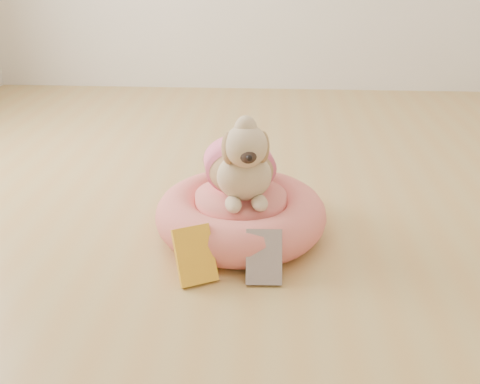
# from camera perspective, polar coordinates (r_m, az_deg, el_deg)

# --- Properties ---
(floor) EXTENTS (4.50, 4.50, 0.00)m
(floor) POSITION_cam_1_polar(r_m,az_deg,el_deg) (2.19, -1.80, -2.72)
(floor) COLOR tan
(floor) RESTS_ON ground
(pet_bed) EXTENTS (0.65, 0.65, 0.17)m
(pet_bed) POSITION_cam_1_polar(r_m,az_deg,el_deg) (2.03, 0.09, -2.40)
(pet_bed) COLOR #EC5C64
(pet_bed) RESTS_ON floor
(dog) EXTENTS (0.40, 0.51, 0.34)m
(dog) POSITION_cam_1_polar(r_m,az_deg,el_deg) (1.94, 0.11, 4.53)
(dog) COLOR brown
(dog) RESTS_ON pet_bed
(book_yellow) EXTENTS (0.16, 0.15, 0.18)m
(book_yellow) POSITION_cam_1_polar(r_m,az_deg,el_deg) (1.76, -4.84, -6.72)
(book_yellow) COLOR #F5F619
(book_yellow) RESTS_ON floor
(book_white) EXTENTS (0.12, 0.11, 0.16)m
(book_white) POSITION_cam_1_polar(r_m,az_deg,el_deg) (1.76, 2.57, -6.93)
(book_white) COLOR white
(book_white) RESTS_ON floor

